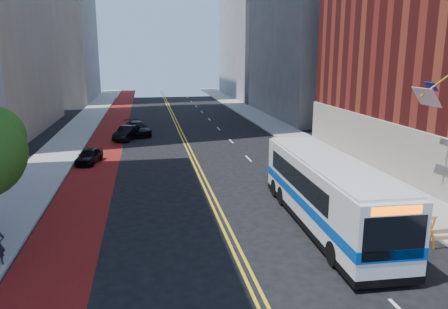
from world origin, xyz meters
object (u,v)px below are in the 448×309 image
(car_a, at_px, (89,156))
(car_c, at_px, (137,128))
(car_b, at_px, (127,133))
(transit_bus, at_px, (326,191))

(car_a, distance_m, car_c, 13.15)
(car_b, relative_size, car_c, 0.85)
(car_a, distance_m, car_b, 10.40)
(car_c, bearing_deg, car_a, -123.56)
(transit_bus, relative_size, car_b, 3.01)
(car_b, distance_m, car_c, 2.76)
(transit_bus, height_order, car_a, transit_bus)
(transit_bus, height_order, car_b, transit_bus)
(car_b, xyz_separation_m, car_c, (1.05, 2.55, 0.02))
(transit_bus, height_order, car_c, transit_bus)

